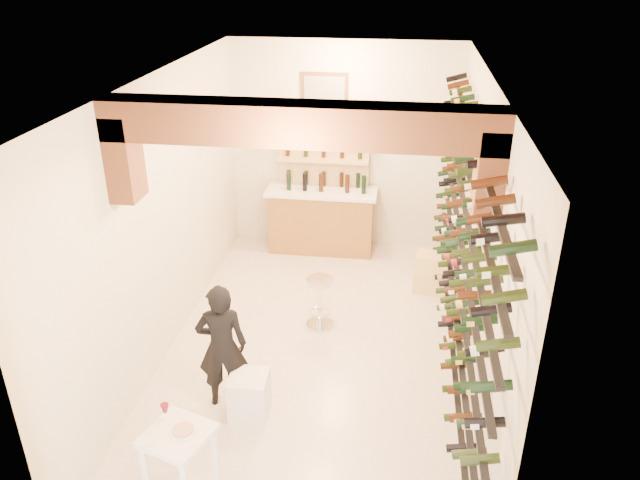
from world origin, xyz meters
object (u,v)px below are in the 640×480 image
at_px(tasting_table, 179,445).
at_px(chrome_barstool, 320,299).
at_px(white_stool, 249,395).
at_px(crate_lower, 431,281).
at_px(back_counter, 321,219).
at_px(person, 222,346).
at_px(wine_rack, 457,240).

xyz_separation_m(tasting_table, chrome_barstool, (0.80, 2.85, -0.22)).
xyz_separation_m(white_stool, crate_lower, (1.92, 2.83, -0.09)).
height_order(tasting_table, crate_lower, tasting_table).
relative_size(back_counter, white_stool, 3.53).
relative_size(person, crate_lower, 2.90).
xyz_separation_m(back_counter, tasting_table, (-0.53, -5.02, 0.08)).
relative_size(back_counter, chrome_barstool, 2.51).
height_order(person, crate_lower, person).
bearing_deg(wine_rack, person, -155.08).
bearing_deg(crate_lower, white_stool, -124.07).
xyz_separation_m(tasting_table, white_stool, (0.31, 1.12, -0.37)).
height_order(wine_rack, crate_lower, wine_rack).
bearing_deg(white_stool, crate_lower, 55.93).
bearing_deg(tasting_table, person, 107.94).
height_order(person, chrome_barstool, person).
height_order(white_stool, person, person).
xyz_separation_m(back_counter, crate_lower, (1.70, -1.07, -0.39)).
relative_size(white_stool, person, 0.34).
xyz_separation_m(person, crate_lower, (2.22, 2.67, -0.56)).
xyz_separation_m(wine_rack, chrome_barstool, (-1.56, 0.48, -1.16)).
height_order(tasting_table, chrome_barstool, tasting_table).
bearing_deg(tasting_table, crate_lower, 79.09).
bearing_deg(white_stool, back_counter, 86.81).
relative_size(white_stool, chrome_barstool, 0.71).
bearing_deg(tasting_table, wine_rack, 63.68).
bearing_deg(wine_rack, tasting_table, -134.85).
xyz_separation_m(wine_rack, person, (-2.35, -1.09, -0.84)).
bearing_deg(tasting_table, back_counter, 102.48).
bearing_deg(person, chrome_barstool, -130.30).
relative_size(person, chrome_barstool, 2.09).
distance_m(back_counter, white_stool, 3.92).
xyz_separation_m(white_stool, person, (-0.30, 0.16, 0.47)).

